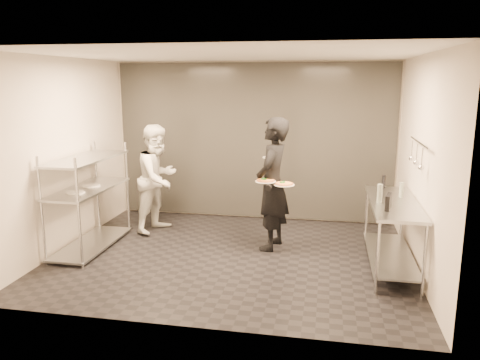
% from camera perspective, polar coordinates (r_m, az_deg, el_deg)
% --- Properties ---
extents(room_shell, '(5.00, 4.00, 2.80)m').
position_cam_1_polar(room_shell, '(7.55, 0.66, 3.94)').
color(room_shell, black).
rests_on(room_shell, ground).
extents(pass_rack, '(0.60, 1.60, 1.50)m').
position_cam_1_polar(pass_rack, '(7.28, -17.97, -2.04)').
color(pass_rack, silver).
rests_on(pass_rack, ground).
extents(prep_counter, '(0.60, 1.80, 0.92)m').
position_cam_1_polar(prep_counter, '(6.51, 18.06, -4.98)').
color(prep_counter, silver).
rests_on(prep_counter, ground).
extents(utensil_rail, '(0.07, 1.20, 0.31)m').
position_cam_1_polar(utensil_rail, '(6.35, 20.82, 2.93)').
color(utensil_rail, silver).
rests_on(utensil_rail, room_shell).
extents(waiter, '(0.59, 0.79, 1.95)m').
position_cam_1_polar(waiter, '(6.86, 3.96, -0.52)').
color(waiter, black).
rests_on(waiter, ground).
extents(chef, '(0.90, 1.02, 1.77)m').
position_cam_1_polar(chef, '(7.81, -9.96, 0.19)').
color(chef, silver).
rests_on(chef, ground).
extents(pizza_plate_near, '(0.30, 0.30, 0.05)m').
position_cam_1_polar(pizza_plate_near, '(6.68, 3.14, -0.08)').
color(pizza_plate_near, white).
rests_on(pizza_plate_near, waiter).
extents(pizza_plate_far, '(0.30, 0.30, 0.05)m').
position_cam_1_polar(pizza_plate_far, '(6.66, 5.38, -0.49)').
color(pizza_plate_far, white).
rests_on(pizza_plate_far, waiter).
extents(salad_plate, '(0.25, 0.25, 0.07)m').
position_cam_1_polar(salad_plate, '(7.12, 3.80, 2.93)').
color(salad_plate, white).
rests_on(salad_plate, waiter).
extents(pos_monitor, '(0.11, 0.26, 0.19)m').
position_cam_1_polar(pos_monitor, '(6.00, 17.65, -2.55)').
color(pos_monitor, black).
rests_on(pos_monitor, prep_counter).
extents(bottle_green, '(0.07, 0.07, 0.24)m').
position_cam_1_polar(bottle_green, '(6.29, 16.67, -1.56)').
color(bottle_green, gray).
rests_on(bottle_green, prep_counter).
extents(bottle_clear, '(0.06, 0.06, 0.20)m').
position_cam_1_polar(bottle_clear, '(6.68, 19.09, -1.12)').
color(bottle_clear, gray).
rests_on(bottle_clear, prep_counter).
extents(bottle_dark, '(0.05, 0.05, 0.19)m').
position_cam_1_polar(bottle_dark, '(7.18, 17.12, -0.16)').
color(bottle_dark, black).
rests_on(bottle_dark, prep_counter).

